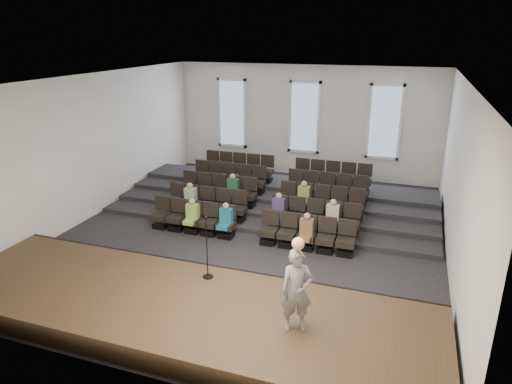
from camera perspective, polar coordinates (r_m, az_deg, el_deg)
ground at (r=15.24m, az=-0.35°, el=-5.14°), size 14.00×14.00×0.00m
ceiling at (r=13.93m, az=-0.39°, el=13.96°), size 12.00×14.00×0.02m
wall_back at (r=20.97m, az=6.08°, el=8.75°), size 12.00×0.04×5.00m
wall_front at (r=8.52m, az=-16.41°, el=-8.14°), size 12.00×0.04×5.00m
wall_left at (r=17.28m, az=-19.65°, el=5.46°), size 0.04×14.00×5.00m
wall_right at (r=13.70m, az=24.13°, el=1.43°), size 0.04×14.00×5.00m
stage at (r=11.03m, az=-9.46°, el=-14.31°), size 11.80×3.60×0.50m
stage_lip at (r=12.37m, az=-5.55°, el=-10.12°), size 11.80×0.06×0.52m
risers at (r=17.97m, az=3.00°, el=-0.60°), size 11.80×4.80×0.60m
seating_rows at (r=16.33m, az=1.44°, el=-0.84°), size 6.80×4.70×1.67m
windows at (r=20.87m, az=6.06°, el=9.26°), size 8.44×0.10×3.24m
audience at (r=15.20m, az=0.04°, el=-1.88°), size 5.45×2.64×1.10m
speaker at (r=9.43m, az=5.10°, el=-12.19°), size 0.77×0.66×1.79m
mic_stand at (r=11.49m, az=-6.11°, el=-8.39°), size 0.28×0.28×1.66m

